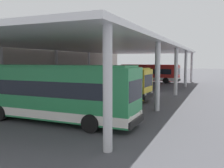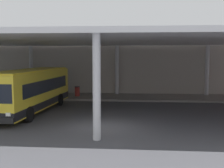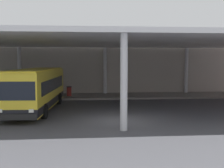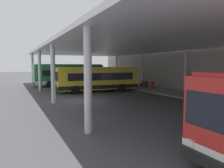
{
  "view_description": "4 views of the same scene",
  "coord_description": "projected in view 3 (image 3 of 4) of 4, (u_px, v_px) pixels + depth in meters",
  "views": [
    {
      "loc": [
        -27.63,
        -6.61,
        3.81
      ],
      "look_at": [
        -3.93,
        3.54,
        1.37
      ],
      "focal_mm": 39.09,
      "sensor_mm": 36.0,
      "label": 1
    },
    {
      "loc": [
        1.86,
        -16.27,
        4.17
      ],
      "look_at": [
        0.25,
        3.82,
        2.18
      ],
      "focal_mm": 45.61,
      "sensor_mm": 36.0,
      "label": 2
    },
    {
      "loc": [
        -1.95,
        -17.41,
        3.79
      ],
      "look_at": [
        -0.12,
        3.42,
        2.05
      ],
      "focal_mm": 44.86,
      "sensor_mm": 36.0,
      "label": 3
    },
    {
      "loc": [
        18.91,
        -5.93,
        3.39
      ],
      "look_at": [
        0.98,
        2.9,
        1.58
      ],
      "focal_mm": 33.17,
      "sensor_mm": 36.0,
      "label": 4
    }
  ],
  "objects": [
    {
      "name": "trash_bin",
      "position": [
        69.0,
        91.0,
        28.79
      ],
      "size": [
        0.52,
        0.52,
        0.98
      ],
      "color": "maroon",
      "rests_on": "platform_kerb"
    },
    {
      "name": "bus_second_bay",
      "position": [
        37.0,
        89.0,
        21.28
      ],
      "size": [
        3.14,
        10.66,
        3.17
      ],
      "color": "yellow",
      "rests_on": "ground"
    },
    {
      "name": "canopy_shelter",
      "position": [
        111.0,
        42.0,
        22.79
      ],
      "size": [
        40.0,
        17.0,
        5.55
      ],
      "color": "silver",
      "rests_on": "ground"
    },
    {
      "name": "ground_plane",
      "position": [
        119.0,
        121.0,
        17.76
      ],
      "size": [
        200.0,
        200.0,
        0.0
      ],
      "primitive_type": "plane",
      "color": "#47474C"
    },
    {
      "name": "station_building_facade",
      "position": [
        104.0,
        65.0,
        32.38
      ],
      "size": [
        48.0,
        1.6,
        6.68
      ],
      "primitive_type": "cube",
      "color": "#ADA399",
      "rests_on": "ground"
    },
    {
      "name": "bench_waiting",
      "position": [
        45.0,
        91.0,
        28.88
      ],
      "size": [
        1.8,
        0.45,
        0.92
      ],
      "color": "brown",
      "rests_on": "platform_kerb"
    },
    {
      "name": "platform_kerb",
      "position": [
        106.0,
        96.0,
        29.42
      ],
      "size": [
        42.0,
        4.5,
        0.18
      ],
      "primitive_type": "cube",
      "color": "gray",
      "rests_on": "ground"
    }
  ]
}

